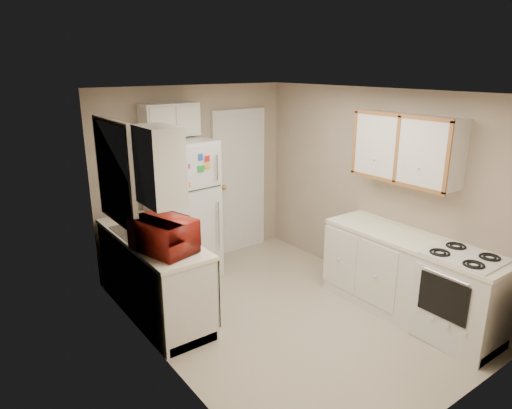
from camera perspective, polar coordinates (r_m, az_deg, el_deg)
floor at (r=5.20m, az=3.35°, el=-13.55°), size 3.80×3.80×0.00m
ceiling at (r=4.48m, az=3.89°, el=13.90°), size 3.80×3.80×0.00m
wall_left at (r=4.00m, az=-12.07°, el=-4.50°), size 3.80×3.80×0.00m
wall_right at (r=5.67m, az=14.57°, el=1.74°), size 3.80×3.80×0.00m
wall_back at (r=6.22m, az=-7.65°, el=3.50°), size 2.80×2.80×0.00m
wall_front at (r=3.56m, az=23.72°, el=-8.42°), size 2.80×2.80×0.00m
left_counter at (r=5.17m, az=-12.70°, el=-8.52°), size 0.60×1.80×0.90m
dishwasher at (r=4.78m, az=-6.53°, el=-9.87°), size 0.03×0.58×0.72m
sink at (r=5.14m, az=-13.68°, el=-3.77°), size 0.54×0.74×0.16m
microwave at (r=4.52m, az=-11.36°, el=-3.95°), size 0.68×0.49×0.41m
soap_bottle at (r=5.47m, az=-15.83°, el=-1.11°), size 0.09×0.09×0.17m
window_blinds at (r=4.84m, az=-17.12°, el=3.84°), size 0.10×0.98×1.08m
upper_cabinet_left at (r=4.08m, az=-11.96°, el=4.74°), size 0.30×0.45×0.70m
refrigerator at (r=5.84m, az=-9.17°, el=-0.65°), size 0.79×0.77×1.78m
cabinet_over_fridge at (r=5.77m, az=-10.77°, el=10.37°), size 0.70×0.30×0.40m
interior_door at (r=6.59m, az=-2.08°, el=2.79°), size 0.86×0.06×2.08m
right_counter at (r=5.25m, az=18.61°, el=-8.62°), size 0.60×2.00×0.90m
stove at (r=4.98m, az=23.87°, el=-11.21°), size 0.56×0.68×0.81m
upper_cabinet_right at (r=5.13m, az=18.30°, el=6.73°), size 0.30×1.20×0.70m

